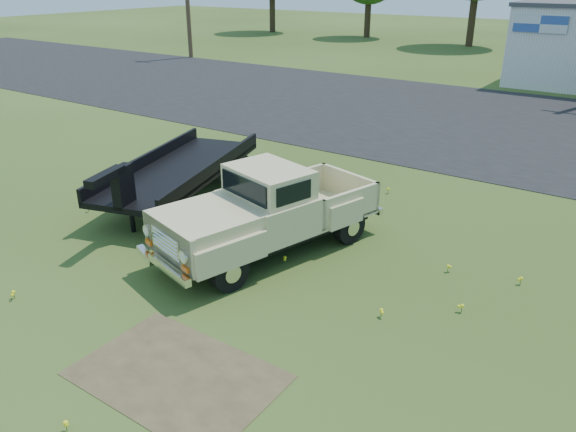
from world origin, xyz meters
name	(u,v)px	position (x,y,z in m)	size (l,w,h in m)	color
ground	(230,268)	(0.00, 0.00, 0.00)	(140.00, 140.00, 0.00)	#2F4415
asphalt_lot	(469,120)	(0.00, 15.00, 0.00)	(90.00, 14.00, 0.02)	black
dirt_patch_a	(177,375)	(1.50, -3.00, 0.00)	(3.00, 2.00, 0.01)	#453A24
dirt_patch_b	(257,195)	(-2.00, 3.50, 0.00)	(2.20, 1.60, 0.01)	#453A24
vintage_pickup_truck	(269,210)	(0.22, 1.09, 0.94)	(2.02, 5.20, 1.89)	#C8C086
flatbed_trailer	(180,166)	(-3.61, 2.33, 0.85)	(2.08, 6.23, 1.70)	black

